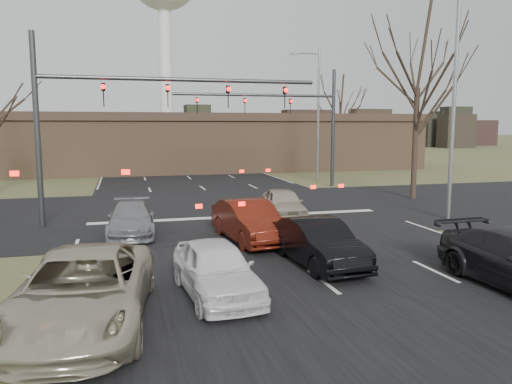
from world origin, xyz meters
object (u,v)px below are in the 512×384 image
at_px(mast_arm_far, 295,113).
at_px(mast_arm_near, 119,105).
at_px(car_white_sedan, 216,269).
at_px(car_silver_ahead, 283,204).
at_px(streetlight_right_near, 451,94).
at_px(car_black_hatch, 319,243).
at_px(streetlight_right_far, 316,107).
at_px(car_red_ahead, 250,221).
at_px(car_silver_suv, 83,290).
at_px(car_grey_ahead, 131,219).
at_px(building, 200,142).

bearing_deg(mast_arm_far, mast_arm_near, -138.78).
bearing_deg(mast_arm_near, car_white_sedan, -77.84).
distance_m(mast_arm_far, car_silver_ahead, 12.52).
height_order(streetlight_right_near, car_black_hatch, streetlight_right_near).
bearing_deg(car_black_hatch, streetlight_right_near, 29.50).
relative_size(streetlight_right_far, car_red_ahead, 2.19).
bearing_deg(car_red_ahead, car_silver_ahead, 50.10).
bearing_deg(car_black_hatch, streetlight_right_far, 64.79).
height_order(streetlight_right_far, car_silver_suv, streetlight_right_far).
bearing_deg(car_silver_suv, car_silver_ahead, 60.05).
bearing_deg(mast_arm_near, streetlight_right_near, -12.05).
height_order(mast_arm_far, streetlight_right_near, streetlight_right_near).
distance_m(car_grey_ahead, car_silver_ahead, 6.94).
height_order(streetlight_right_near, car_silver_suv, streetlight_right_near).
xyz_separation_m(mast_arm_near, car_silver_suv, (-0.82, -11.52, -4.28)).
xyz_separation_m(streetlight_right_far, car_white_sedan, (-12.32, -24.34, -4.89)).
distance_m(streetlight_right_near, car_silver_suv, 17.80).
bearing_deg(car_white_sedan, car_silver_ahead, 57.99).
relative_size(car_white_sedan, car_red_ahead, 0.90).
relative_size(building, car_silver_ahead, 10.41).
xyz_separation_m(car_white_sedan, car_silver_ahead, (4.84, 9.43, -0.00)).
relative_size(streetlight_right_far, car_silver_suv, 1.74).
bearing_deg(car_silver_suv, mast_arm_near, 92.59).
bearing_deg(mast_arm_far, streetlight_right_near, -78.53).
distance_m(building, car_grey_ahead, 28.47).
relative_size(car_silver_suv, car_black_hatch, 1.34).
height_order(car_silver_suv, car_grey_ahead, car_silver_suv).
bearing_deg(streetlight_right_near, car_white_sedan, -148.15).
height_order(mast_arm_near, streetlight_right_near, streetlight_right_near).
height_order(car_white_sedan, car_black_hatch, car_black_hatch).
bearing_deg(car_red_ahead, car_white_sedan, -119.07).
height_order(car_black_hatch, car_grey_ahead, car_black_hatch).
bearing_deg(streetlight_right_far, building, 123.65).
relative_size(car_silver_suv, car_grey_ahead, 1.34).
bearing_deg(streetlight_right_far, streetlight_right_near, -91.68).
xyz_separation_m(mast_arm_far, streetlight_right_far, (3.14, 4.00, 0.57)).
height_order(mast_arm_far, car_silver_ahead, mast_arm_far).
bearing_deg(car_white_sedan, car_red_ahead, 62.77).
bearing_deg(car_white_sedan, car_black_hatch, 23.42).
xyz_separation_m(car_black_hatch, car_grey_ahead, (-5.41, 5.92, -0.08)).
xyz_separation_m(building, streetlight_right_far, (7.32, -11.00, 2.92)).
bearing_deg(car_white_sedan, streetlight_right_near, 26.98).
relative_size(building, car_black_hatch, 9.91).
distance_m(car_black_hatch, car_grey_ahead, 8.02).
bearing_deg(streetlight_right_far, car_silver_suv, -121.06).
bearing_deg(car_grey_ahead, building, 78.34).
xyz_separation_m(mast_arm_far, car_white_sedan, (-9.18, -20.34, -4.32)).
distance_m(car_red_ahead, car_silver_ahead, 4.70).
height_order(building, mast_arm_near, mast_arm_near).
relative_size(streetlight_right_near, car_red_ahead, 2.19).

